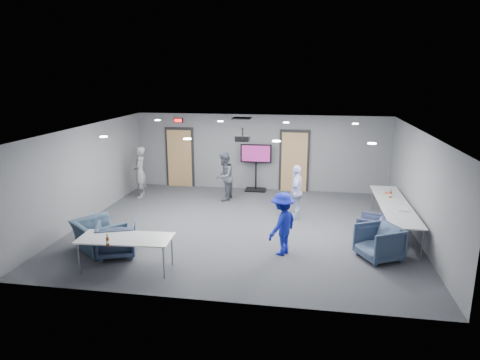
% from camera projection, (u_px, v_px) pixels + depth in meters
% --- Properties ---
extents(floor, '(9.00, 9.00, 0.00)m').
position_uv_depth(floor, '(243.00, 227.00, 11.78)').
color(floor, '#36383E').
rests_on(floor, ground).
extents(ceiling, '(9.00, 9.00, 0.00)m').
position_uv_depth(ceiling, '(244.00, 129.00, 11.13)').
color(ceiling, white).
rests_on(ceiling, wall_back).
extents(wall_back, '(9.00, 0.02, 2.70)m').
position_uv_depth(wall_back, '(261.00, 153.00, 15.28)').
color(wall_back, slate).
rests_on(wall_back, floor).
extents(wall_front, '(9.00, 0.02, 2.70)m').
position_uv_depth(wall_front, '(209.00, 233.00, 7.63)').
color(wall_front, slate).
rests_on(wall_front, floor).
extents(wall_left, '(0.02, 8.00, 2.70)m').
position_uv_depth(wall_left, '(88.00, 173.00, 12.16)').
color(wall_left, slate).
rests_on(wall_left, floor).
extents(wall_right, '(0.02, 8.00, 2.70)m').
position_uv_depth(wall_right, '(420.00, 186.00, 10.75)').
color(wall_right, slate).
rests_on(wall_right, floor).
extents(door_left, '(1.06, 0.17, 2.24)m').
position_uv_depth(door_left, '(180.00, 158.00, 15.78)').
color(door_left, black).
rests_on(door_left, wall_back).
extents(door_right, '(1.06, 0.17, 2.24)m').
position_uv_depth(door_right, '(294.00, 162.00, 15.12)').
color(door_right, black).
rests_on(door_right, wall_back).
extents(exit_sign, '(0.32, 0.08, 0.16)m').
position_uv_depth(exit_sign, '(178.00, 120.00, 15.42)').
color(exit_sign, black).
rests_on(exit_sign, wall_back).
extents(hvac_diffuser, '(0.60, 0.60, 0.03)m').
position_uv_depth(hvac_diffuser, '(242.00, 118.00, 13.89)').
color(hvac_diffuser, black).
rests_on(hvac_diffuser, ceiling).
extents(downlights, '(6.18, 3.78, 0.02)m').
position_uv_depth(downlights, '(244.00, 130.00, 11.13)').
color(downlights, white).
rests_on(downlights, ceiling).
extents(person_a, '(0.54, 0.70, 1.73)m').
position_uv_depth(person_a, '(140.00, 172.00, 14.40)').
color(person_a, gray).
rests_on(person_a, floor).
extents(person_b, '(0.66, 0.82, 1.60)m').
position_uv_depth(person_b, '(224.00, 177.00, 14.07)').
color(person_b, '#4E525D').
rests_on(person_b, floor).
extents(person_c, '(0.49, 0.97, 1.58)m').
position_uv_depth(person_c, '(296.00, 192.00, 12.30)').
color(person_c, '#C6CFFF').
rests_on(person_c, floor).
extents(person_d, '(0.94, 1.10, 1.48)m').
position_uv_depth(person_d, '(282.00, 224.00, 9.85)').
color(person_d, '#1925A8').
rests_on(person_d, floor).
extents(chair_right_b, '(0.87, 0.86, 0.63)m').
position_uv_depth(chair_right_b, '(372.00, 228.00, 10.82)').
color(chair_right_b, '#3B4566').
rests_on(chair_right_b, floor).
extents(chair_right_c, '(1.16, 1.15, 0.79)m').
position_uv_depth(chair_right_c, '(379.00, 243.00, 9.65)').
color(chair_right_c, '#3A4A64').
rests_on(chair_right_c, floor).
extents(chair_front_a, '(1.09, 1.10, 0.79)m').
position_uv_depth(chair_front_a, '(116.00, 239.00, 9.86)').
color(chair_front_a, '#394763').
rests_on(chair_front_a, floor).
extents(chair_front_b, '(1.48, 1.46, 0.72)m').
position_uv_depth(chair_front_b, '(99.00, 236.00, 10.14)').
color(chair_front_b, '#35485C').
rests_on(chair_front_b, floor).
extents(table_right_a, '(0.78, 1.88, 0.73)m').
position_uv_depth(table_right_a, '(388.00, 196.00, 12.30)').
color(table_right_a, '#AAABAE').
rests_on(table_right_a, floor).
extents(table_right_b, '(0.79, 1.90, 0.73)m').
position_uv_depth(table_right_b, '(401.00, 217.00, 10.48)').
color(table_right_b, '#AAABAE').
rests_on(table_right_b, floor).
extents(table_front_left, '(2.02, 0.94, 0.73)m').
position_uv_depth(table_front_left, '(126.00, 239.00, 9.07)').
color(table_front_left, '#AAABAE').
rests_on(table_front_left, floor).
extents(bottle_front, '(0.07, 0.07, 0.26)m').
position_uv_depth(bottle_front, '(108.00, 241.00, 8.60)').
color(bottle_front, '#612B10').
rests_on(bottle_front, table_front_left).
extents(bottle_right, '(0.07, 0.07, 0.26)m').
position_uv_depth(bottle_right, '(391.00, 195.00, 11.91)').
color(bottle_right, '#612B10').
rests_on(bottle_right, table_right_a).
extents(snack_box, '(0.20, 0.15, 0.04)m').
position_uv_depth(snack_box, '(388.00, 193.00, 12.31)').
color(snack_box, '#C74731').
rests_on(snack_box, table_right_a).
extents(wrapper, '(0.23, 0.17, 0.05)m').
position_uv_depth(wrapper, '(403.00, 210.00, 10.77)').
color(wrapper, silver).
rests_on(wrapper, table_right_b).
extents(tv_stand, '(1.10, 0.52, 1.69)m').
position_uv_depth(tv_stand, '(256.00, 165.00, 15.16)').
color(tv_stand, black).
rests_on(tv_stand, floor).
extents(projector, '(0.38, 0.36, 0.37)m').
position_uv_depth(projector, '(243.00, 138.00, 11.54)').
color(projector, black).
rests_on(projector, ceiling).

